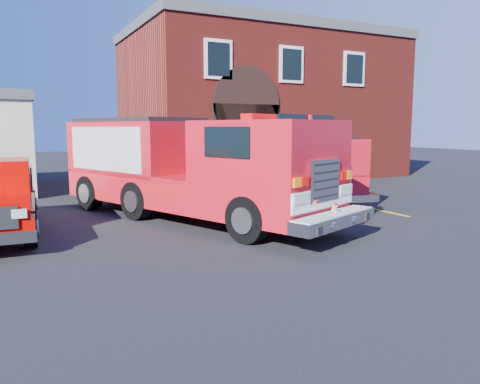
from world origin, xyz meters
name	(u,v)px	position (x,y,z in m)	size (l,w,h in m)	color
ground	(220,234)	(0.00, 0.00, 0.00)	(100.00, 100.00, 0.00)	black
parking_stripe_near	(377,210)	(6.50, 1.00, 0.00)	(0.12, 3.00, 0.01)	yellow
parking_stripe_mid	(325,198)	(6.50, 4.00, 0.00)	(0.12, 3.00, 0.01)	yellow
parking_stripe_far	(285,190)	(6.50, 7.00, 0.00)	(0.12, 3.00, 0.01)	yellow
fire_station	(260,105)	(8.99, 13.98, 4.25)	(15.20, 10.20, 8.45)	maroon
fire_engine	(188,166)	(0.02, 2.47, 1.66)	(6.54, 10.76, 3.21)	black
secondary_truck	(292,162)	(5.46, 4.91, 1.46)	(3.96, 8.56, 2.67)	black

